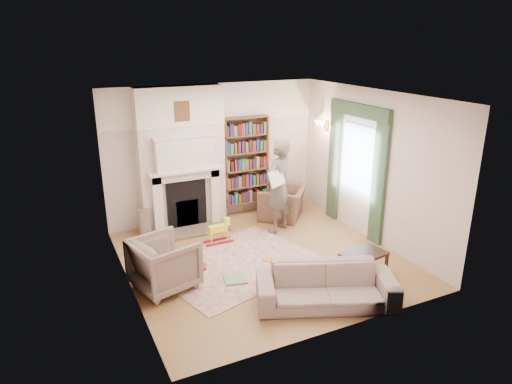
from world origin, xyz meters
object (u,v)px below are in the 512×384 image
bookcase (245,161)px  armchair_reading (283,202)px  sofa (326,286)px  rocking_horse (218,231)px  paraffin_heater (145,223)px  armchair_left (164,263)px  coffee_table (363,266)px  man_reading (278,186)px

bookcase → armchair_reading: 1.19m
sofa → rocking_horse: size_ratio=3.66×
paraffin_heater → armchair_left: bearing=-94.4°
sofa → paraffin_heater: size_ratio=3.60×
coffee_table → rocking_horse: (-1.60, 2.23, 0.01)m
coffee_table → rocking_horse: size_ratio=1.29×
bookcase → armchair_reading: bearing=-41.4°
coffee_table → man_reading: bearing=88.4°
bookcase → armchair_reading: size_ratio=1.82×
bookcase → coffee_table: 3.59m
armchair_left → paraffin_heater: armchair_left is taller
armchair_left → coffee_table: (2.90, -1.10, -0.18)m
armchair_reading → coffee_table: (-0.14, -2.88, -0.11)m
armchair_reading → paraffin_heater: bearing=-53.4°
paraffin_heater → armchair_reading: bearing=-5.2°
sofa → rocking_horse: bearing=126.8°
armchair_reading → armchair_left: bearing=-18.0°
coffee_table → paraffin_heater: 4.17m
bookcase → rocking_horse: bookcase is taller
armchair_left → coffee_table: size_ratio=1.26×
sofa → paraffin_heater: 3.93m
bookcase → paraffin_heater: 2.45m
bookcase → armchair_left: bearing=-136.1°
sofa → rocking_horse: sofa is taller
armchair_left → rocking_horse: armchair_left is taller
man_reading → armchair_left: bearing=-4.8°
man_reading → paraffin_heater: (-2.43, 0.86, -0.65)m
armchair_reading → sofa: (-1.08, -3.23, -0.04)m
sofa → coffee_table: bearing=43.2°
man_reading → rocking_horse: size_ratio=3.41×
sofa → paraffin_heater: bearing=139.9°
bookcase → paraffin_heater: bookcase is taller
coffee_table → paraffin_heater: paraffin_heater is taller
armchair_reading → coffee_table: armchair_reading is taller
coffee_table → rocking_horse: bearing=116.2°
armchair_left → rocking_horse: bearing=-65.0°
bookcase → armchair_left: bookcase is taller
armchair_reading → man_reading: man_reading is taller
man_reading → armchair_reading: bearing=-156.0°
man_reading → paraffin_heater: 2.66m
armchair_left → man_reading: 2.89m
rocking_horse → coffee_table: bearing=-54.8°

